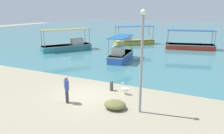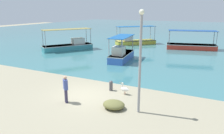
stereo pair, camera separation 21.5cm
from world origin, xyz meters
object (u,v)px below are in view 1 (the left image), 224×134
(mooring_bollard, at_px, (111,85))
(fisherman_standing, at_px, (67,89))
(net_pile, at_px, (115,105))
(fishing_boat_center, at_px, (120,54))
(fishing_boat_outer, at_px, (68,45))
(lamp_post, at_px, (142,57))
(fishing_boat_far_right, at_px, (190,45))
(pelican, at_px, (125,89))
(fishing_boat_near_right, at_px, (133,40))

(mooring_bollard, height_order, fisherman_standing, fisherman_standing)
(net_pile, bearing_deg, fishing_boat_center, 112.17)
(fisherman_standing, xyz_separation_m, net_pile, (2.97, 0.54, -0.67))
(fishing_boat_outer, distance_m, lamp_post, 20.42)
(fishing_boat_center, bearing_deg, fishing_boat_outer, 163.76)
(lamp_post, relative_size, fisherman_standing, 3.27)
(fishing_boat_outer, bearing_deg, fisherman_standing, -53.37)
(fishing_boat_center, bearing_deg, fisherman_standing, -82.32)
(fishing_boat_far_right, relative_size, mooring_bollard, 9.59)
(fishing_boat_outer, height_order, pelican, fishing_boat_outer)
(mooring_bollard, bearing_deg, pelican, -11.18)
(pelican, relative_size, lamp_post, 0.15)
(fishing_boat_outer, bearing_deg, net_pile, -45.36)
(fishing_boat_outer, height_order, fishing_boat_center, fishing_boat_outer)
(net_pile, bearing_deg, fishing_boat_outer, 134.64)
(fishing_boat_center, bearing_deg, pelican, -64.49)
(lamp_post, distance_m, mooring_bollard, 4.56)
(lamp_post, xyz_separation_m, fisherman_standing, (-4.39, -0.74, -2.22))
(fishing_boat_far_right, height_order, fishing_boat_near_right, fishing_boat_near_right)
(fishing_boat_outer, relative_size, fishing_boat_near_right, 1.12)
(fishing_boat_center, distance_m, fisherman_standing, 11.79)
(fishing_boat_far_right, distance_m, fishing_boat_outer, 17.12)
(pelican, bearing_deg, fishing_boat_near_right, 109.01)
(fishing_boat_center, height_order, net_pile, fishing_boat_center)
(fishing_boat_near_right, bearing_deg, fishing_boat_outer, -125.33)
(fishing_boat_near_right, relative_size, lamp_post, 1.07)
(fishing_boat_near_right, relative_size, pelican, 7.38)
(fishing_boat_far_right, height_order, pelican, fishing_boat_far_right)
(fishing_boat_far_right, height_order, net_pile, fishing_boat_far_right)
(pelican, height_order, fisherman_standing, fisherman_standing)
(fishing_boat_near_right, distance_m, fisherman_standing, 23.61)
(fishing_boat_far_right, relative_size, fisherman_standing, 4.11)
(fisherman_standing, bearing_deg, fishing_boat_far_right, 78.89)
(fishing_boat_far_right, bearing_deg, pelican, -95.06)
(lamp_post, relative_size, mooring_bollard, 7.64)
(fishing_boat_outer, bearing_deg, lamp_post, -42.09)
(lamp_post, distance_m, fisherman_standing, 4.97)
(fishing_boat_near_right, height_order, lamp_post, lamp_post)
(fishing_boat_center, relative_size, lamp_post, 0.93)
(fishing_boat_near_right, distance_m, mooring_bollard, 21.03)
(lamp_post, bearing_deg, fisherman_standing, -170.40)
(pelican, distance_m, lamp_post, 3.84)
(net_pile, bearing_deg, fishing_boat_near_right, 107.92)
(lamp_post, relative_size, net_pile, 4.32)
(fishing_boat_far_right, xyz_separation_m, mooring_bollard, (-2.87, -19.45, -0.14))
(fishing_boat_center, xyz_separation_m, lamp_post, (5.97, -10.94, 2.44))
(fishing_boat_outer, height_order, lamp_post, lamp_post)
(lamp_post, bearing_deg, mooring_bollard, 141.43)
(fisherman_standing, height_order, net_pile, fisherman_standing)
(fishing_boat_far_right, distance_m, net_pile, 21.98)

